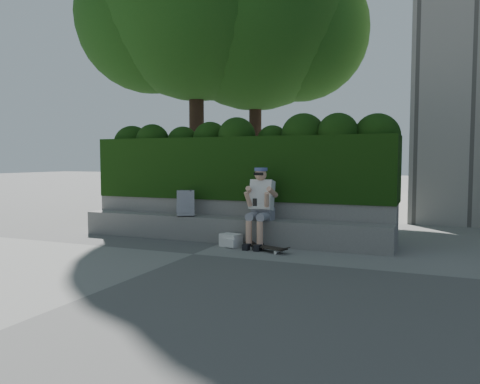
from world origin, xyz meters
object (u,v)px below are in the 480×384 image
at_px(skateboard, 266,247).
at_px(backpack_plaid, 186,204).
at_px(person, 261,204).
at_px(backpack_ground, 231,240).

relative_size(skateboard, backpack_plaid, 1.62).
distance_m(person, backpack_plaid, 1.54).
bearing_deg(backpack_plaid, backpack_ground, -46.32).
height_order(backpack_plaid, backpack_ground, backpack_plaid).
relative_size(person, backpack_plaid, 2.87).
relative_size(person, backpack_ground, 3.97).
bearing_deg(backpack_plaid, person, -32.62).
xyz_separation_m(skateboard, backpack_ground, (-0.71, 0.15, 0.05)).
relative_size(person, skateboard, 1.77).
distance_m(person, skateboard, 0.83).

